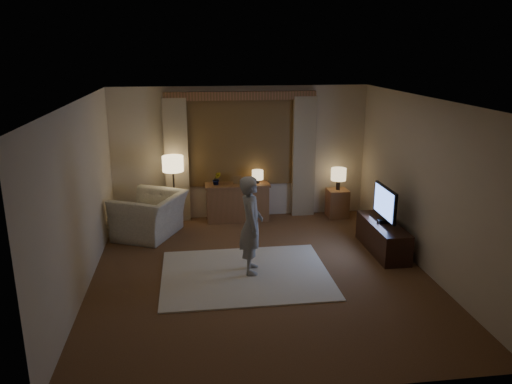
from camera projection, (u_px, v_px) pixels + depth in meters
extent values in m
cube|color=brown|center=(260.00, 274.00, 7.55)|extent=(5.00, 5.50, 0.02)
cube|color=silver|center=(261.00, 99.00, 6.82)|extent=(5.00, 5.50, 0.02)
cube|color=beige|center=(241.00, 153.00, 9.81)|extent=(5.00, 0.02, 2.60)
cube|color=beige|center=(303.00, 274.00, 4.56)|extent=(5.00, 0.02, 2.60)
cube|color=beige|center=(80.00, 198.00, 6.86)|extent=(0.02, 5.50, 2.60)
cube|color=beige|center=(425.00, 185.00, 7.51)|extent=(0.02, 5.50, 2.60)
cube|color=black|center=(241.00, 141.00, 9.72)|extent=(2.00, 0.01, 1.70)
cube|color=brown|center=(241.00, 141.00, 9.71)|extent=(2.08, 0.04, 1.78)
cube|color=tan|center=(177.00, 161.00, 9.58)|extent=(0.45, 0.12, 2.40)
cube|color=tan|center=(304.00, 157.00, 9.90)|extent=(0.45, 0.12, 2.40)
cube|color=brown|center=(241.00, 96.00, 9.42)|extent=(2.90, 0.14, 0.16)
cube|color=beige|center=(246.00, 274.00, 7.50)|extent=(2.50, 2.00, 0.02)
cube|color=brown|center=(238.00, 203.00, 9.82)|extent=(1.20, 0.40, 0.70)
cube|color=brown|center=(237.00, 181.00, 9.69)|extent=(0.16, 0.02, 0.20)
imported|color=#999999|center=(217.00, 179.00, 9.63)|extent=(0.16, 0.13, 0.30)
cylinder|color=black|center=(258.00, 182.00, 9.76)|extent=(0.08, 0.08, 0.12)
cylinder|color=#F0CF90|center=(258.00, 175.00, 9.71)|extent=(0.22, 0.22, 0.18)
cylinder|color=black|center=(176.00, 224.00, 9.63)|extent=(0.29, 0.29, 0.03)
cylinder|color=black|center=(174.00, 198.00, 9.48)|extent=(0.04, 0.04, 1.08)
cylinder|color=#F0CF90|center=(173.00, 164.00, 9.29)|extent=(0.39, 0.39, 0.29)
imported|color=beige|center=(150.00, 215.00, 8.99)|extent=(1.44, 1.51, 0.77)
cube|color=brown|center=(337.00, 203.00, 10.05)|extent=(0.40, 0.40, 0.56)
cylinder|color=black|center=(338.00, 185.00, 9.94)|extent=(0.08, 0.08, 0.20)
cylinder|color=#F0CF90|center=(339.00, 174.00, 9.88)|extent=(0.30, 0.30, 0.24)
cube|color=black|center=(383.00, 237.00, 8.32)|extent=(0.45, 1.40, 0.50)
cube|color=black|center=(384.00, 221.00, 8.24)|extent=(0.21, 0.09, 0.06)
cube|color=black|center=(385.00, 202.00, 8.15)|extent=(0.05, 0.85, 0.52)
cube|color=#5983F2|center=(384.00, 203.00, 8.15)|extent=(0.00, 0.79, 0.47)
imported|color=#9D9991|center=(251.00, 225.00, 7.39)|extent=(0.40, 0.57, 1.49)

